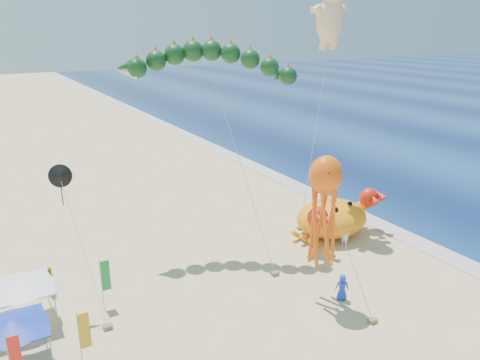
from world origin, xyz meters
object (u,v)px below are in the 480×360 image
object	(u,v)px
octopus_kite	(324,202)
canopy_white	(19,285)
cherub_kite	(331,13)
dragon_kite	(210,68)
canopy_blue	(11,325)
crab_inflatable	(333,217)

from	to	relation	value
octopus_kite	canopy_white	distance (m)	17.52
cherub_kite	dragon_kite	bearing A→B (deg)	177.17
cherub_kite	canopy_blue	distance (m)	29.23
canopy_blue	canopy_white	xyz separation A→B (m)	(0.74, 3.72, 0.00)
dragon_kite	cherub_kite	bearing A→B (deg)	-2.83
cherub_kite	canopy_white	size ratio (longest dim) A/B	5.34
dragon_kite	cherub_kite	world-z (taller)	cherub_kite
octopus_kite	crab_inflatable	bearing A→B (deg)	44.29
dragon_kite	canopy_blue	bearing A→B (deg)	-152.89
octopus_kite	canopy_white	size ratio (longest dim) A/B	2.50
octopus_kite	canopy_blue	xyz separation A→B (m)	(-16.70, 2.47, -3.76)
dragon_kite	octopus_kite	world-z (taller)	dragon_kite
cherub_kite	octopus_kite	bearing A→B (deg)	-129.76
octopus_kite	canopy_white	world-z (taller)	octopus_kite
crab_inflatable	dragon_kite	xyz separation A→B (m)	(-8.81, 3.43, 11.60)
octopus_kite	dragon_kite	bearing A→B (deg)	102.36
canopy_white	dragon_kite	bearing A→B (deg)	15.10
crab_inflatable	octopus_kite	size ratio (longest dim) A/B	0.89
cherub_kite	crab_inflatable	bearing A→B (deg)	-112.11
dragon_kite	canopy_blue	world-z (taller)	dragon_kite
crab_inflatable	cherub_kite	world-z (taller)	cherub_kite
crab_inflatable	octopus_kite	xyz separation A→B (m)	(-6.64, -6.47, 4.67)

